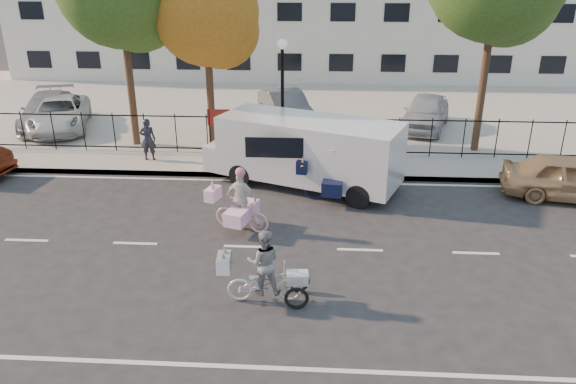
# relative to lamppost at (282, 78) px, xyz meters

# --- Properties ---
(ground) EXTENTS (120.00, 120.00, 0.00)m
(ground) POSITION_rel_lamppost_xyz_m (-0.50, -6.80, -3.11)
(ground) COLOR #333334
(road_markings) EXTENTS (60.00, 9.52, 0.01)m
(road_markings) POSITION_rel_lamppost_xyz_m (-0.50, -6.80, -3.11)
(road_markings) COLOR silver
(road_markings) RESTS_ON ground
(curb) EXTENTS (60.00, 0.10, 0.15)m
(curb) POSITION_rel_lamppost_xyz_m (-0.50, -1.75, -3.04)
(curb) COLOR #A8A399
(curb) RESTS_ON ground
(sidewalk) EXTENTS (60.00, 2.20, 0.15)m
(sidewalk) POSITION_rel_lamppost_xyz_m (-0.50, -0.70, -3.04)
(sidewalk) COLOR #A8A399
(sidewalk) RESTS_ON ground
(parking_lot) EXTENTS (60.00, 15.60, 0.15)m
(parking_lot) POSITION_rel_lamppost_xyz_m (-0.50, 8.20, -3.04)
(parking_lot) COLOR #A8A399
(parking_lot) RESTS_ON ground
(iron_fence) EXTENTS (58.00, 0.06, 1.50)m
(iron_fence) POSITION_rel_lamppost_xyz_m (-0.50, 0.40, -2.21)
(iron_fence) COLOR black
(iron_fence) RESTS_ON sidewalk
(building) EXTENTS (34.00, 10.00, 6.00)m
(building) POSITION_rel_lamppost_xyz_m (-0.50, 18.20, -0.11)
(building) COLOR silver
(building) RESTS_ON ground
(lamppost) EXTENTS (0.36, 0.36, 4.33)m
(lamppost) POSITION_rel_lamppost_xyz_m (0.00, 0.00, 0.00)
(lamppost) COLOR black
(lamppost) RESTS_ON sidewalk
(street_sign) EXTENTS (0.85, 0.06, 1.80)m
(street_sign) POSITION_rel_lamppost_xyz_m (-2.35, 0.00, -1.70)
(street_sign) COLOR black
(street_sign) RESTS_ON sidewalk
(zebra_trike) EXTENTS (2.03, 0.79, 1.74)m
(zebra_trike) POSITION_rel_lamppost_xyz_m (0.24, -9.26, -2.44)
(zebra_trike) COLOR silver
(zebra_trike) RESTS_ON ground
(unicorn_bike) EXTENTS (1.90, 1.37, 1.88)m
(unicorn_bike) POSITION_rel_lamppost_xyz_m (-0.77, -5.82, -2.42)
(unicorn_bike) COLOR beige
(unicorn_bike) RESTS_ON ground
(bull_bike) EXTENTS (2.16, 1.50, 1.98)m
(bull_bike) POSITION_rel_lamppost_xyz_m (1.82, -3.60, -2.32)
(bull_bike) COLOR #121038
(bull_bike) RESTS_ON ground
(white_van) EXTENTS (6.99, 4.21, 2.28)m
(white_van) POSITION_rel_lamppost_xyz_m (0.93, -2.42, -1.85)
(white_van) COLOR white
(white_van) RESTS_ON ground
(gold_sedan) EXTENTS (4.37, 2.37, 1.41)m
(gold_sedan) POSITION_rel_lamppost_xyz_m (9.28, -3.00, -2.41)
(gold_sedan) COLOR tan
(gold_sedan) RESTS_ON ground
(pedestrian) EXTENTS (0.60, 0.42, 1.56)m
(pedestrian) POSITION_rel_lamppost_xyz_m (-4.90, -0.55, -2.18)
(pedestrian) COLOR black
(pedestrian) RESTS_ON sidewalk
(lot_car_a) EXTENTS (3.11, 5.15, 1.40)m
(lot_car_a) POSITION_rel_lamppost_xyz_m (-10.60, 3.57, -2.26)
(lot_car_a) COLOR #929599
(lot_car_a) RESTS_ON parking_lot
(lot_car_b) EXTENTS (3.60, 5.33, 1.36)m
(lot_car_b) POSITION_rel_lamppost_xyz_m (-9.89, 3.15, -2.28)
(lot_car_b) COLOR silver
(lot_car_b) RESTS_ON parking_lot
(lot_car_c) EXTENTS (2.99, 4.70, 1.46)m
(lot_car_c) POSITION_rel_lamppost_xyz_m (-0.16, 4.50, -2.23)
(lot_car_c) COLOR #4F5257
(lot_car_c) RESTS_ON parking_lot
(lot_car_d) EXTENTS (2.93, 4.59, 1.46)m
(lot_car_d) POSITION_rel_lamppost_xyz_m (5.92, 4.19, -2.23)
(lot_car_d) COLOR #B1B5BA
(lot_car_d) RESTS_ON parking_lot
(tree_mid) EXTENTS (3.92, 3.92, 7.18)m
(tree_mid) POSITION_rel_lamppost_xyz_m (-2.75, 1.41, 1.91)
(tree_mid) COLOR #442D1D
(tree_mid) RESTS_ON ground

